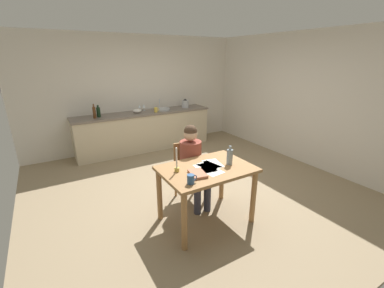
% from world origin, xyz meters
% --- Properties ---
extents(ground_plane, '(5.20, 5.20, 0.04)m').
position_xyz_m(ground_plane, '(0.00, 0.00, -0.02)').
color(ground_plane, '#937F60').
extents(wall_back, '(5.20, 0.12, 2.60)m').
position_xyz_m(wall_back, '(0.00, 2.60, 1.30)').
color(wall_back, silver).
rests_on(wall_back, ground).
extents(wall_right, '(0.12, 5.20, 2.60)m').
position_xyz_m(wall_right, '(2.60, 0.00, 1.30)').
color(wall_right, silver).
rests_on(wall_right, ground).
extents(kitchen_counter, '(3.18, 0.64, 0.90)m').
position_xyz_m(kitchen_counter, '(0.00, 2.24, 0.45)').
color(kitchen_counter, beige).
rests_on(kitchen_counter, ground).
extents(dining_table, '(1.16, 0.80, 0.78)m').
position_xyz_m(dining_table, '(-0.33, -0.86, 0.65)').
color(dining_table, '#9E7042').
rests_on(dining_table, ground).
extents(chair_at_table, '(0.43, 0.43, 0.88)m').
position_xyz_m(chair_at_table, '(-0.23, -0.22, 0.49)').
color(chair_at_table, '#9E7042').
rests_on(chair_at_table, ground).
extents(person_seated, '(0.35, 0.61, 1.19)m').
position_xyz_m(person_seated, '(-0.24, -0.36, 0.68)').
color(person_seated, brown).
rests_on(person_seated, ground).
extents(coffee_mug, '(0.12, 0.08, 0.11)m').
position_xyz_m(coffee_mug, '(-0.71, -1.12, 0.83)').
color(coffee_mug, '#33598C').
rests_on(coffee_mug, dining_table).
extents(candlestick, '(0.06, 0.06, 0.31)m').
position_xyz_m(candlestick, '(-0.70, -0.76, 0.86)').
color(candlestick, gold).
rests_on(candlestick, dining_table).
extents(book_magazine, '(0.21, 0.28, 0.03)m').
position_xyz_m(book_magazine, '(-0.53, -0.97, 0.79)').
color(book_magazine, '#B56F51').
rests_on(book_magazine, dining_table).
extents(paper_letter, '(0.26, 0.33, 0.00)m').
position_xyz_m(paper_letter, '(-0.18, -0.79, 0.78)').
color(paper_letter, white).
rests_on(paper_letter, dining_table).
extents(paper_bill, '(0.24, 0.32, 0.00)m').
position_xyz_m(paper_bill, '(-0.35, -0.86, 0.78)').
color(paper_bill, white).
rests_on(paper_bill, dining_table).
extents(paper_envelope, '(0.26, 0.33, 0.00)m').
position_xyz_m(paper_envelope, '(-0.27, -0.82, 0.78)').
color(paper_envelope, white).
rests_on(paper_envelope, dining_table).
extents(paper_receipt, '(0.25, 0.32, 0.00)m').
position_xyz_m(paper_receipt, '(-0.33, -0.96, 0.78)').
color(paper_receipt, white).
rests_on(paper_receipt, dining_table).
extents(wine_bottle_on_table, '(0.08, 0.08, 0.25)m').
position_xyz_m(wine_bottle_on_table, '(-0.01, -0.92, 0.88)').
color(wine_bottle_on_table, '#8C999E').
rests_on(wine_bottle_on_table, dining_table).
extents(sink_unit, '(0.36, 0.36, 0.24)m').
position_xyz_m(sink_unit, '(0.47, 2.24, 0.92)').
color(sink_unit, '#B2B7BC').
rests_on(sink_unit, kitchen_counter).
extents(bottle_oil, '(0.06, 0.06, 0.30)m').
position_xyz_m(bottle_oil, '(-1.10, 2.15, 1.03)').
color(bottle_oil, '#593319').
rests_on(bottle_oil, kitchen_counter).
extents(bottle_vinegar, '(0.08, 0.08, 0.26)m').
position_xyz_m(bottle_vinegar, '(-1.00, 2.24, 1.01)').
color(bottle_vinegar, black).
rests_on(bottle_vinegar, kitchen_counter).
extents(mixing_bowl, '(0.20, 0.20, 0.09)m').
position_xyz_m(mixing_bowl, '(-0.16, 2.24, 0.94)').
color(mixing_bowl, white).
rests_on(mixing_bowl, kitchen_counter).
extents(stovetop_kettle, '(0.18, 0.18, 0.22)m').
position_xyz_m(stovetop_kettle, '(1.10, 2.24, 1.00)').
color(stovetop_kettle, '#B7BABF').
rests_on(stovetop_kettle, kitchen_counter).
extents(wine_glass_near_sink, '(0.07, 0.07, 0.15)m').
position_xyz_m(wine_glass_near_sink, '(0.06, 2.39, 1.01)').
color(wine_glass_near_sink, silver).
rests_on(wine_glass_near_sink, kitchen_counter).
extents(wine_glass_by_kettle, '(0.07, 0.07, 0.15)m').
position_xyz_m(wine_glass_by_kettle, '(-0.05, 2.39, 1.01)').
color(wine_glass_by_kettle, silver).
rests_on(wine_glass_by_kettle, kitchen_counter).
extents(teacup_on_counter, '(0.12, 0.08, 0.11)m').
position_xyz_m(teacup_on_counter, '(0.24, 2.09, 0.96)').
color(teacup_on_counter, '#F2CC4C').
rests_on(teacup_on_counter, kitchen_counter).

